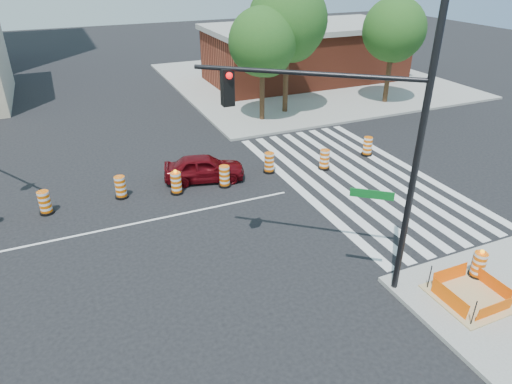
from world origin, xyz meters
TOP-DOWN VIEW (x-y plane):
  - ground at (0.00, 0.00)m, footprint 120.00×120.00m
  - sidewalk_ne at (18.00, 18.00)m, footprint 22.00×22.00m
  - crosswalk_east at (10.95, 0.00)m, footprint 6.75×13.50m
  - lane_centerline at (0.00, 0.00)m, footprint 14.00×0.12m
  - excavation_pit at (9.00, -9.00)m, footprint 2.20×2.20m
  - brick_storefront at (18.00, 18.00)m, footprint 16.50×8.50m
  - red_coupe at (4.03, 2.72)m, footprint 4.09×2.44m
  - signal_pole_se at (5.76, -6.46)m, footprint 5.25×4.18m
  - pit_drum at (10.04, -8.27)m, footprint 0.55×0.55m
  - tree_north_c at (10.26, 9.69)m, footprint 4.18×4.18m
  - tree_north_d at (12.38, 10.57)m, footprint 5.03×5.03m
  - tree_north_e at (20.14, 9.68)m, footprint 4.31×4.31m
  - median_drum_3 at (-3.10, 2.36)m, footprint 0.60×0.60m
  - median_drum_4 at (0.05, 2.53)m, footprint 0.60×0.60m
  - median_drum_5 at (2.44, 1.94)m, footprint 0.60×0.60m
  - median_drum_6 at (4.70, 1.72)m, footprint 0.60×0.60m
  - median_drum_7 at (7.29, 2.31)m, footprint 0.60×0.60m
  - median_drum_8 at (10.04, 1.54)m, footprint 0.60×0.60m
  - median_drum_9 at (13.11, 2.14)m, footprint 0.60×0.60m

SIDE VIEW (x-z plane):
  - ground at x=0.00m, z-range 0.00..0.00m
  - lane_centerline at x=0.00m, z-range 0.00..0.01m
  - crosswalk_east at x=10.95m, z-range 0.00..0.01m
  - sidewalk_ne at x=18.00m, z-range 0.00..0.15m
  - excavation_pit at x=9.00m, z-range -0.23..0.67m
  - median_drum_3 at x=-3.10m, z-range -0.03..0.99m
  - median_drum_4 at x=0.05m, z-range -0.03..0.99m
  - median_drum_6 at x=4.70m, z-range -0.03..0.99m
  - median_drum_7 at x=7.29m, z-range -0.03..0.99m
  - median_drum_8 at x=10.04m, z-range -0.03..0.99m
  - median_drum_9 at x=13.11m, z-range -0.03..0.99m
  - median_drum_5 at x=2.44m, z-range -0.10..1.08m
  - pit_drum at x=10.04m, z-range 0.06..1.14m
  - red_coupe at x=4.03m, z-range 0.00..1.30m
  - brick_storefront at x=18.00m, z-range 0.02..4.62m
  - tree_north_c at x=10.26m, z-range 1.22..8.33m
  - tree_north_e at x=20.14m, z-range 1.25..8.58m
  - signal_pole_se at x=5.76m, z-range 0.97..9.66m
  - tree_north_d at x=12.38m, z-range 1.47..10.02m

